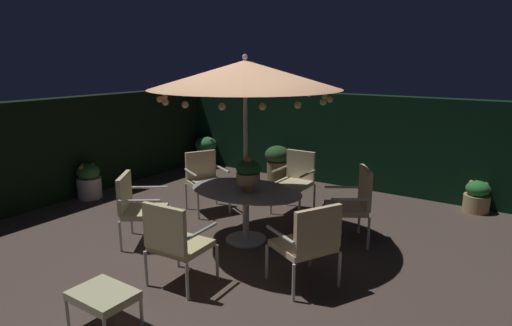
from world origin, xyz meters
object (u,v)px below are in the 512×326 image
(patio_chair_north, at_px, (354,200))
(patio_umbrella, at_px, (245,75))
(patio_chair_south, at_px, (175,239))
(potted_plant_right_far, at_px, (277,161))
(patio_chair_southwest, at_px, (309,240))
(patio_chair_southeast, at_px, (137,204))
(potted_plant_right_near, at_px, (89,181))
(patio_chair_northeast, at_px, (296,177))
(centerpiece_planter, at_px, (248,172))
(potted_plant_front_corner, at_px, (477,196))
(patio_dining_table, at_px, (246,199))
(potted_plant_left_far, at_px, (206,150))
(ottoman_footrest, at_px, (103,296))
(patio_chair_east, at_px, (205,177))

(patio_chair_north, bearing_deg, patio_umbrella, -146.87)
(patio_chair_south, xyz_separation_m, potted_plant_right_far, (-1.35, 4.45, -0.16))
(patio_chair_north, relative_size, patio_chair_southwest, 1.07)
(patio_chair_southeast, xyz_separation_m, potted_plant_right_near, (-2.30, 0.87, -0.24))
(patio_chair_northeast, xyz_separation_m, patio_chair_southeast, (-1.19, -2.36, -0.03))
(centerpiece_planter, distance_m, patio_chair_northeast, 1.61)
(patio_umbrella, relative_size, potted_plant_front_corner, 4.85)
(patio_dining_table, bearing_deg, patio_chair_north, 33.13)
(patio_chair_northeast, distance_m, potted_plant_left_far, 3.65)
(patio_chair_north, height_order, patio_chair_southwest, patio_chair_north)
(patio_chair_north, relative_size, potted_plant_right_near, 1.65)
(patio_dining_table, xyz_separation_m, potted_plant_left_far, (-3.30, 3.07, -0.22))
(patio_chair_south, bearing_deg, ottoman_footrest, -92.30)
(patio_umbrella, xyz_separation_m, patio_chair_east, (-1.32, 0.68, -1.72))
(patio_dining_table, distance_m, potted_plant_right_far, 3.23)
(potted_plant_right_near, bearing_deg, patio_umbrella, 0.07)
(patio_chair_southeast, xyz_separation_m, potted_plant_left_far, (-2.09, 3.94, -0.17))
(patio_umbrella, relative_size, patio_chair_south, 2.56)
(potted_plant_right_near, relative_size, potted_plant_right_far, 0.87)
(ottoman_footrest, bearing_deg, patio_chair_east, 113.69)
(potted_plant_front_corner, bearing_deg, patio_umbrella, -128.91)
(patio_chair_south, height_order, potted_plant_front_corner, patio_chair_south)
(ottoman_footrest, height_order, potted_plant_right_far, potted_plant_right_far)
(patio_umbrella, xyz_separation_m, potted_plant_right_near, (-3.50, -0.00, -1.98))
(ottoman_footrest, relative_size, potted_plant_left_far, 0.85)
(patio_chair_east, relative_size, patio_chair_southeast, 1.01)
(potted_plant_front_corner, bearing_deg, potted_plant_right_near, -152.54)
(patio_chair_north, bearing_deg, centerpiece_planter, -142.82)
(patio_chair_southeast, relative_size, potted_plant_front_corner, 1.84)
(patio_chair_northeast, distance_m, patio_chair_southwest, 2.55)
(ottoman_footrest, relative_size, potted_plant_front_corner, 1.15)
(potted_plant_left_far, bearing_deg, potted_plant_right_near, -93.80)
(patio_chair_northeast, bearing_deg, patio_dining_table, -89.29)
(patio_chair_northeast, distance_m, potted_plant_front_corner, 3.05)
(patio_chair_east, relative_size, ottoman_footrest, 1.62)
(patio_umbrella, relative_size, potted_plant_right_far, 3.49)
(patio_chair_north, bearing_deg, potted_plant_left_far, 153.67)
(ottoman_footrest, bearing_deg, potted_plant_right_near, 145.71)
(patio_chair_north, relative_size, ottoman_footrest, 1.74)
(patio_chair_north, distance_m, patio_chair_southwest, 1.50)
(patio_chair_north, distance_m, patio_chair_northeast, 1.43)
(centerpiece_planter, distance_m, potted_plant_right_far, 3.38)
(centerpiece_planter, height_order, ottoman_footrest, centerpiece_planter)
(potted_plant_right_near, bearing_deg, centerpiece_planter, -0.96)
(patio_dining_table, relative_size, potted_plant_right_far, 2.25)
(potted_plant_front_corner, bearing_deg, potted_plant_right_far, -177.52)
(patio_chair_south, relative_size, potted_plant_left_far, 1.41)
(potted_plant_right_far, bearing_deg, potted_plant_front_corner, 2.48)
(patio_umbrella, bearing_deg, ottoman_footrest, -88.87)
(patio_chair_east, bearing_deg, ottoman_footrest, -66.31)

